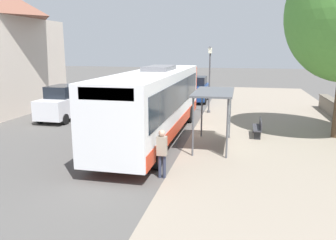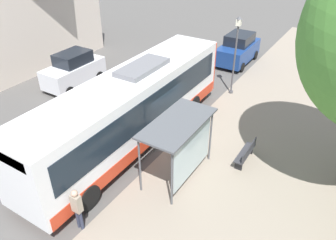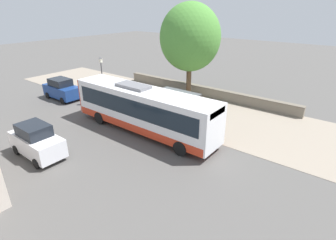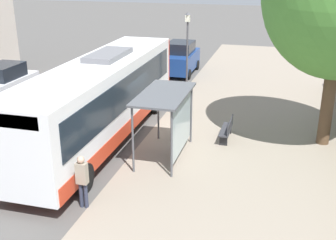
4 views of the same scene
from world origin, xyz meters
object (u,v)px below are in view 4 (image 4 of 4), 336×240
pedestrian (82,178)px  parked_car_behind_bus (180,58)px  bench (227,129)px  street_lamp_near (187,47)px  bus (102,97)px  parked_car_far_lane (4,86)px  bus_shelter (168,105)px

pedestrian → parked_car_behind_bus: parked_car_behind_bus is taller
bench → street_lamp_near: size_ratio=0.36×
bus → parked_car_far_lane: bus is taller
bus → bus_shelter: (-3.11, 0.99, 0.29)m
bus_shelter → bench: bearing=-131.1°
parked_car_behind_bus → parked_car_far_lane: size_ratio=1.05×
bus → bench: 5.38m
street_lamp_near → parked_car_far_lane: (8.73, 4.14, -1.68)m
bus_shelter → parked_car_far_lane: (9.84, -3.84, -1.09)m
pedestrian → parked_car_far_lane: size_ratio=0.43×
bus_shelter → parked_car_far_lane: bus_shelter is taller
bus_shelter → street_lamp_near: street_lamp_near is taller
parked_car_far_lane → bus_shelter: bearing=158.6°
bus_shelter → parked_car_behind_bus: bearing=-78.3°
parked_car_behind_bus → parked_car_far_lane: parked_car_far_lane is taller
bus → bench: bearing=-166.2°
bench → street_lamp_near: (3.05, -5.75, 2.22)m
pedestrian → bench: (-3.50, -6.35, -0.54)m
bus → pedestrian: (-1.55, 5.11, -0.82)m
bus → pedestrian: 5.40m
pedestrian → street_lamp_near: street_lamp_near is taller
bench → street_lamp_near: street_lamp_near is taller
bench → parked_car_far_lane: parked_car_far_lane is taller
bench → parked_car_behind_bus: 11.48m
bus_shelter → parked_car_behind_bus: size_ratio=0.82×
pedestrian → parked_car_behind_bus: bearing=-86.3°
bus → parked_car_behind_bus: (-0.48, -11.76, -0.82)m
bus → parked_car_far_lane: bearing=-23.0°
bus_shelter → bench: size_ratio=2.09×
bench → parked_car_far_lane: size_ratio=0.41×
pedestrian → street_lamp_near: (-0.45, -12.10, 1.68)m
bus_shelter → pedestrian: bearing=69.3°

